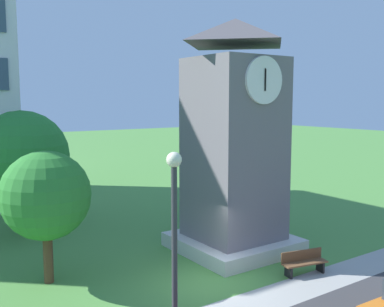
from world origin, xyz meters
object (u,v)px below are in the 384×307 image
(street_lamp, at_px, (174,236))
(tree_streetside, at_px, (22,157))
(clock_tower, at_px, (234,150))
(tree_near_tower, at_px, (46,196))
(park_bench, at_px, (304,262))

(street_lamp, relative_size, tree_streetside, 0.88)
(clock_tower, bearing_deg, tree_near_tower, 172.61)
(park_bench, xyz_separation_m, street_lamp, (-7.28, -2.39, 2.90))
(clock_tower, height_order, street_lamp, clock_tower)
(clock_tower, distance_m, tree_streetside, 10.26)
(park_bench, relative_size, tree_streetside, 0.31)
(street_lamp, relative_size, tree_near_tower, 1.12)
(clock_tower, distance_m, park_bench, 5.41)
(tree_near_tower, bearing_deg, clock_tower, -7.39)
(street_lamp, xyz_separation_m, tree_near_tower, (-0.90, 7.07, -0.18))
(street_lamp, distance_m, tree_near_tower, 7.13)
(tree_streetside, distance_m, tree_near_tower, 6.61)
(park_bench, height_order, street_lamp, street_lamp)
(park_bench, height_order, tree_streetside, tree_streetside)
(tree_streetside, height_order, tree_near_tower, tree_streetside)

